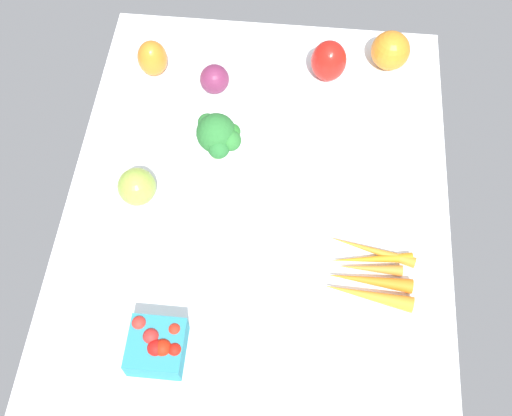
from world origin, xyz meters
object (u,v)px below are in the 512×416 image
red_onion_center (215,79)px  heirloom_tomato_green (137,187)px  bell_pepper_orange (152,58)px  heirloom_tomato_orange (390,51)px  bell_pepper_red (329,61)px  berry_basket (157,346)px  carrot_bunch (369,275)px  broccoli_head (218,135)px

red_onion_center → heirloom_tomato_green: size_ratio=0.86×
bell_pepper_orange → heirloom_tomato_orange: same height
bell_pepper_red → bell_pepper_orange: bearing=-86.4°
berry_basket → heirloom_tomato_orange: heirloom_tomato_orange is taller
carrot_bunch → bell_pepper_red: bearing=-168.7°
broccoli_head → bell_pepper_orange: (-21.07, -17.38, -2.25)cm
berry_basket → bell_pepper_orange: 64.81cm
red_onion_center → carrot_bunch: (42.58, 34.19, -1.96)cm
carrot_bunch → bell_pepper_red: (-48.66, -9.69, 3.63)cm
bell_pepper_red → heirloom_tomato_green: size_ratio=1.30×
berry_basket → broccoli_head: bearing=173.0°
berry_basket → bell_pepper_orange: (-63.66, -12.12, 1.29)cm
bell_pepper_red → heirloom_tomato_green: bell_pepper_red is taller
red_onion_center → carrot_bunch: 54.64cm
bell_pepper_orange → bell_pepper_red: bell_pepper_red is taller
berry_basket → bell_pepper_orange: bell_pepper_orange is taller
bell_pepper_orange → heirloom_tomato_orange: bearing=98.0°
heirloom_tomato_orange → bell_pepper_red: (4.90, -13.61, 0.53)cm
heirloom_tomato_green → berry_basket: bearing=16.9°
broccoli_head → carrot_bunch: 40.32cm
broccoli_head → heirloom_tomato_green: size_ratio=1.47×
red_onion_center → berry_basket: bearing=-2.0°
heirloom_tomato_green → heirloom_tomato_orange: bearing=129.0°
carrot_bunch → red_onion_center: bearing=-141.2°
broccoli_head → berry_basket: size_ratio=1.15×
broccoli_head → heirloom_tomato_green: 19.00cm
berry_basket → bell_pepper_red: 71.27cm
bell_pepper_orange → berry_basket: bearing=10.8°
berry_basket → heirloom_tomato_green: (-30.83, -9.38, 0.69)cm
red_onion_center → broccoli_head: (17.42, 3.14, 3.39)cm
heirloom_tomato_orange → heirloom_tomato_green: heirloom_tomato_orange is taller
berry_basket → heirloom_tomato_green: heirloom_tomato_green is taller
broccoli_head → bell_pepper_red: (-23.50, 21.36, -1.72)cm
heirloom_tomato_orange → bell_pepper_orange: bearing=-82.0°
broccoli_head → carrot_bunch: broccoli_head is taller
berry_basket → heirloom_tomato_orange: bearing=150.5°
bell_pepper_orange → heirloom_tomato_green: (32.83, 2.74, -0.60)cm
red_onion_center → broccoli_head: 18.02cm
broccoli_head → heirloom_tomato_orange: broccoli_head is taller
bell_pepper_orange → bell_pepper_red: (-2.43, 38.74, 0.53)cm
heirloom_tomato_orange → broccoli_head: bearing=-50.9°
berry_basket → heirloom_tomato_orange: (-70.99, 40.23, 1.30)cm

